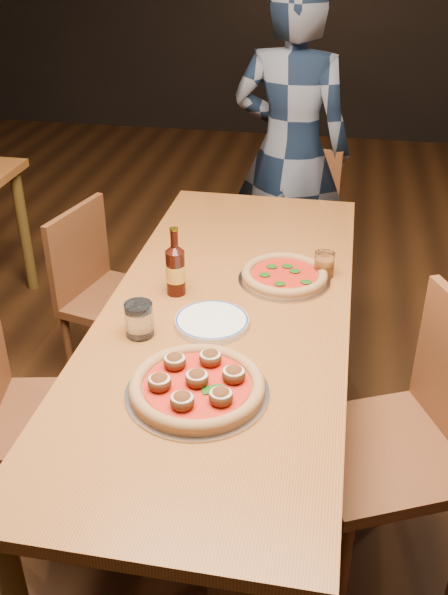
% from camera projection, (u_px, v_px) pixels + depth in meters
% --- Properties ---
extents(ground, '(9.00, 9.00, 0.00)m').
position_uv_depth(ground, '(226.00, 474.00, 2.56)').
color(ground, black).
extents(table_main, '(0.80, 2.00, 0.75)m').
position_uv_depth(table_main, '(227.00, 327.00, 2.21)').
color(table_main, brown).
rests_on(table_main, ground).
extents(chair_main_nw, '(0.48, 0.48, 0.88)m').
position_uv_depth(chair_main_nw, '(50.00, 417.00, 2.18)').
color(chair_main_nw, '#573417').
rests_on(chair_main_nw, ground).
extents(chair_main_sw, '(0.48, 0.48, 0.85)m').
position_uv_depth(chair_main_sw, '(119.00, 299.00, 2.86)').
color(chair_main_sw, '#573417').
rests_on(chair_main_sw, ground).
extents(chair_main_e, '(0.61, 0.61, 0.98)m').
position_uv_depth(chair_main_e, '(385.00, 450.00, 1.97)').
color(chair_main_e, '#573417').
rests_on(chair_main_e, ground).
extents(chair_end, '(0.48, 0.48, 0.89)m').
position_uv_depth(chair_end, '(288.00, 237.00, 3.37)').
color(chair_end, '#573417').
rests_on(chair_end, ground).
extents(pizza_meatball, '(0.39, 0.39, 0.07)m').
position_uv_depth(pizza_meatball, '(197.00, 385.00, 1.78)').
color(pizza_meatball, '#B7B7BF').
rests_on(pizza_meatball, table_main).
extents(pizza_margherita, '(0.33, 0.33, 0.04)m').
position_uv_depth(pizza_margherita, '(284.00, 275.00, 2.33)').
color(pizza_margherita, '#B7B7BF').
rests_on(pizza_margherita, table_main).
extents(plate_stack, '(0.23, 0.23, 0.02)m').
position_uv_depth(plate_stack, '(212.00, 322.00, 2.08)').
color(plate_stack, white).
rests_on(plate_stack, table_main).
extents(beer_bottle, '(0.07, 0.07, 0.24)m').
position_uv_depth(beer_bottle, '(176.00, 271.00, 2.22)').
color(beer_bottle, black).
rests_on(beer_bottle, table_main).
extents(water_glass, '(0.09, 0.09, 0.11)m').
position_uv_depth(water_glass, '(139.00, 319.00, 2.02)').
color(water_glass, white).
rests_on(water_glass, table_main).
extents(amber_glass, '(0.07, 0.07, 0.09)m').
position_uv_depth(amber_glass, '(324.00, 264.00, 2.35)').
color(amber_glass, '#924710').
rests_on(amber_glass, table_main).
extents(diner, '(0.66, 0.49, 1.66)m').
position_uv_depth(diner, '(291.00, 152.00, 3.33)').
color(diner, black).
rests_on(diner, ground).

